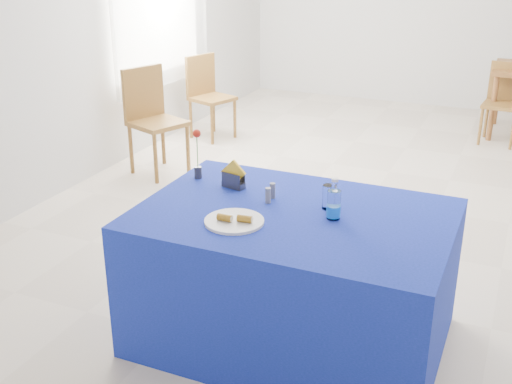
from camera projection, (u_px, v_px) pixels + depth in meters
floor at (369, 201)px, 5.38m from camera, size 7.00×7.00×0.00m
plate at (234, 221)px, 3.18m from camera, size 0.30×0.30×0.01m
drinking_glass at (329, 197)px, 3.32m from camera, size 0.07×0.07×0.13m
salt_shaker at (268, 195)px, 3.40m from camera, size 0.03×0.03×0.08m
pepper_shaker at (272, 191)px, 3.46m from camera, size 0.03×0.03×0.08m
blue_table at (293, 277)px, 3.44m from camera, size 1.60×1.10×0.76m
water_bottle at (334, 205)px, 3.20m from camera, size 0.07×0.07×0.21m
napkin_holder at (233, 179)px, 3.60m from camera, size 0.15×0.08×0.17m
rose_vase at (197, 155)px, 3.71m from camera, size 0.05×0.05×0.30m
chair_bg_left at (504, 97)px, 6.75m from camera, size 0.41×0.41×0.84m
chair_win_a at (151, 113)px, 5.86m from camera, size 0.56×0.56×0.97m
chair_win_b at (207, 91)px, 6.91m from camera, size 0.51×0.51×0.88m
banana_pieces at (235, 218)px, 3.15m from camera, size 0.17×0.07×0.04m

